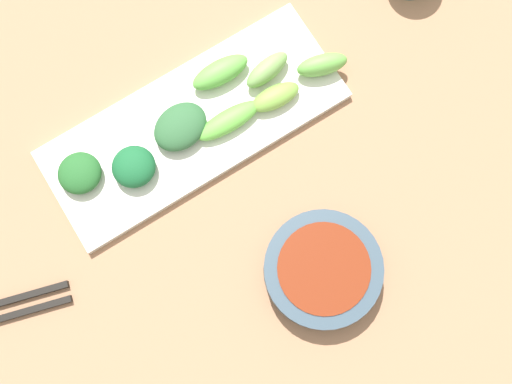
% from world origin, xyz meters
% --- Properties ---
extents(tabletop, '(2.10, 2.10, 0.02)m').
position_xyz_m(tabletop, '(0.00, 0.00, 0.01)').
color(tabletop, '#9E7151').
rests_on(tabletop, ground).
extents(sauce_bowl, '(0.14, 0.14, 0.04)m').
position_xyz_m(sauce_bowl, '(-0.12, -0.03, 0.04)').
color(sauce_bowl, '#354856').
rests_on(sauce_bowl, tabletop).
extents(serving_plate, '(0.15, 0.39, 0.01)m').
position_xyz_m(serving_plate, '(0.12, 0.01, 0.03)').
color(serving_plate, silver).
rests_on(serving_plate, tabletop).
extents(broccoli_leafy_0, '(0.06, 0.06, 0.03)m').
position_xyz_m(broccoli_leafy_0, '(0.10, 0.10, 0.05)').
color(broccoli_leafy_0, '#185B2F').
rests_on(broccoli_leafy_0, serving_plate).
extents(broccoli_stalk_1, '(0.03, 0.07, 0.02)m').
position_xyz_m(broccoli_stalk_1, '(0.09, -0.10, 0.04)').
color(broccoli_stalk_1, '#76AB41').
rests_on(broccoli_stalk_1, serving_plate).
extents(broccoli_stalk_2, '(0.03, 0.09, 0.02)m').
position_xyz_m(broccoli_stalk_2, '(0.09, -0.03, 0.04)').
color(broccoli_stalk_2, '#61BA41').
rests_on(broccoli_stalk_2, serving_plate).
extents(broccoli_leafy_3, '(0.07, 0.08, 0.03)m').
position_xyz_m(broccoli_leafy_3, '(0.12, 0.03, 0.05)').
color(broccoli_leafy_3, '#2D5E35').
rests_on(broccoli_leafy_3, serving_plate).
extents(broccoli_stalk_4, '(0.04, 0.07, 0.03)m').
position_xyz_m(broccoli_stalk_4, '(0.13, -0.11, 0.05)').
color(broccoli_stalk_4, '#77A855').
rests_on(broccoli_stalk_4, serving_plate).
extents(broccoli_stalk_5, '(0.05, 0.07, 0.03)m').
position_xyz_m(broccoli_stalk_5, '(0.09, -0.17, 0.05)').
color(broccoli_stalk_5, '#68B149').
rests_on(broccoli_stalk_5, serving_plate).
extents(broccoli_leafy_6, '(0.05, 0.06, 0.02)m').
position_xyz_m(broccoli_leafy_6, '(0.13, 0.16, 0.04)').
color(broccoli_leafy_6, '#235D27').
rests_on(broccoli_leafy_6, serving_plate).
extents(broccoli_stalk_7, '(0.03, 0.08, 0.03)m').
position_xyz_m(broccoli_stalk_7, '(0.15, -0.05, 0.05)').
color(broccoli_stalk_7, '#60AE44').
rests_on(broccoli_stalk_7, serving_plate).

